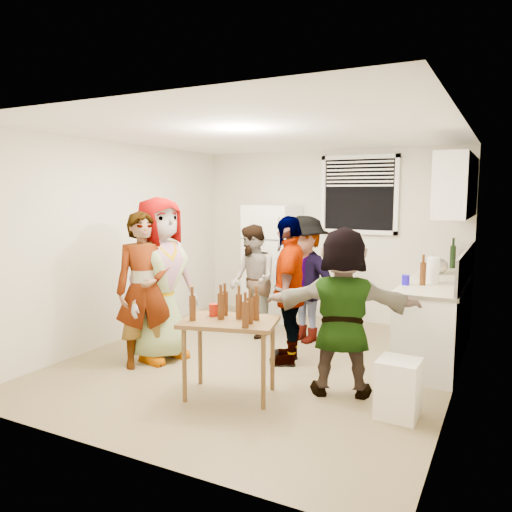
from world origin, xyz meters
The scene contains 23 objects.
room centered at (0.00, 0.00, 0.00)m, with size 4.00×4.50×2.50m, color beige, non-canonical shape.
window centered at (0.45, 2.21, 1.85)m, with size 1.12×0.10×1.06m, color white, non-canonical shape.
refrigerator centered at (-0.75, 1.88, 0.85)m, with size 0.70×0.70×1.70m, color white.
counter_lower centered at (1.70, 1.15, 0.43)m, with size 0.60×2.20×0.86m, color white.
countertop centered at (1.70, 1.15, 0.88)m, with size 0.64×2.22×0.04m, color beige.
backsplash centered at (1.99, 1.15, 1.08)m, with size 0.03×2.20×0.36m, color #B4AEA5.
upper_cabinets centered at (1.83, 1.35, 1.95)m, with size 0.34×1.60×0.70m, color white.
kettle centered at (1.65, 1.53, 0.90)m, with size 0.25×0.21×0.21m, color silver, non-canonical shape.
paper_towel centered at (1.68, 0.81, 0.90)m, with size 0.13×0.13×0.28m, color white.
wine_bottle centered at (1.75, 2.09, 0.90)m, with size 0.07×0.07×0.29m, color black.
beer_bottle_counter centered at (1.60, 0.64, 0.90)m, with size 0.06×0.06×0.24m, color #47230C.
blue_cup centered at (1.44, 0.56, 0.90)m, with size 0.08×0.08×0.11m, color #190AD6.
picture_frame centered at (1.92, 1.42, 0.97)m, with size 0.02×0.17×0.14m, color #F1BD4B.
trash_bin centered at (1.64, -0.71, 0.25)m, with size 0.34×0.34×0.49m, color white.
serving_table centered at (0.17, -0.98, 0.00)m, with size 0.86×0.57×0.72m, color brown, non-canonical shape.
beer_bottle_table centered at (0.08, -0.99, 0.72)m, with size 0.06×0.06×0.24m, color #47230C.
red_cup centered at (-0.04, -0.92, 0.72)m, with size 0.09×0.09×0.11m, color #9B1707.
guest_grey centered at (-1.05, -0.42, 0.00)m, with size 0.90×1.83×0.58m, color gray.
guest_stripe centered at (-1.06, -0.69, 0.00)m, with size 0.61×1.68×0.40m, color #141933.
guest_back_left centered at (-0.56, 0.88, 0.00)m, with size 0.71×1.47×0.56m, color brown.
guest_back_right centered at (0.12, 0.96, 0.00)m, with size 1.03×1.59×0.59m, color #414247.
guest_black centered at (0.28, 0.14, 0.00)m, with size 0.96×1.63×0.40m, color black.
guest_orange centered at (1.06, -0.44, 0.00)m, with size 1.46×1.57×0.46m, color #CD7D3F.
Camera 1 is at (2.41, -4.82, 1.87)m, focal length 35.00 mm.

